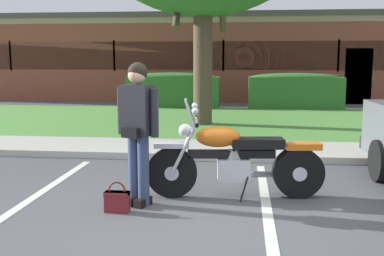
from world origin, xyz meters
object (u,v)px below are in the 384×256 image
object	(u,v)px
rider_person	(138,123)
motorcycle	(242,159)
hedge_left	(173,89)
handbag	(117,200)
brick_building	(228,57)
hedge_center_left	(295,90)

from	to	relation	value
rider_person	motorcycle	bearing A→B (deg)	20.50
motorcycle	hedge_left	bearing A→B (deg)	103.29
rider_person	hedge_left	distance (m)	10.81
motorcycle	rider_person	bearing A→B (deg)	-159.50
rider_person	hedge_left	size ratio (longest dim) A/B	0.54
handbag	hedge_left	bearing A→B (deg)	95.28
hedge_left	brick_building	bearing A→B (deg)	76.33
brick_building	rider_person	bearing A→B (deg)	-91.39
hedge_center_left	hedge_left	bearing A→B (deg)	180.00
motorcycle	hedge_left	size ratio (longest dim) A/B	0.71
motorcycle	handbag	size ratio (longest dim) A/B	6.23
handbag	brick_building	size ratio (longest dim) A/B	0.01
motorcycle	brick_building	world-z (taller)	brick_building
motorcycle	brick_building	xyz separation A→B (m)	(-0.80, 17.00, 1.27)
hedge_center_left	brick_building	size ratio (longest dim) A/B	0.12
handbag	hedge_center_left	distance (m)	11.48
motorcycle	hedge_center_left	bearing A→B (deg)	80.38
hedge_center_left	motorcycle	bearing A→B (deg)	-99.62
hedge_left	motorcycle	bearing A→B (deg)	-76.71
hedge_left	hedge_center_left	xyz separation A→B (m)	(4.17, 0.00, 0.00)
motorcycle	rider_person	distance (m)	1.40
rider_person	handbag	world-z (taller)	rider_person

